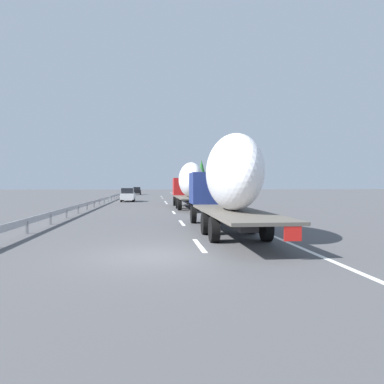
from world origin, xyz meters
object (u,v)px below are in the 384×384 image
car_black_suv (137,191)px  road_sign (192,186)px  car_white_van (128,195)px  truck_lead (189,183)px  truck_trailing (227,180)px

car_black_suv → road_sign: 26.59m
car_white_van → car_black_suv: bearing=0.2°
truck_lead → car_white_van: size_ratio=3.00×
truck_lead → car_black_suv: (50.24, 7.08, -1.61)m
car_white_van → truck_lead: bearing=-156.4°
truck_lead → road_sign: 25.89m
car_black_suv → road_sign: bearing=-157.5°
car_white_van → road_sign: bearing=-46.1°
car_black_suv → road_sign: (-24.54, -10.18, 1.19)m
truck_lead → road_sign: bearing=-6.9°
truck_lead → truck_trailing: truck_trailing is taller
truck_trailing → car_black_suv: size_ratio=3.52×
car_white_van → car_black_suv: (34.24, 0.11, -0.03)m
truck_trailing → truck_lead: bearing=0.0°
truck_lead → car_black_suv: bearing=8.0°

